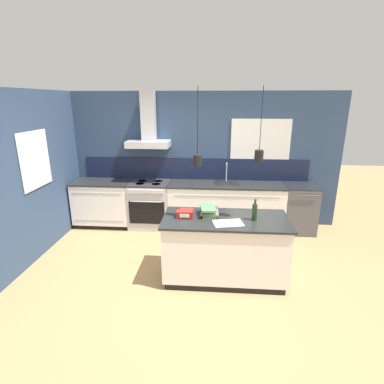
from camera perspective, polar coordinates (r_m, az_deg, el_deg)
ground_plane at (r=4.55m, az=-1.20°, el=-15.29°), size 16.00×16.00×0.00m
wall_back at (r=5.93m, az=0.10°, el=6.64°), size 5.60×2.18×2.60m
wall_left at (r=5.44m, az=-26.94°, el=3.25°), size 0.08×3.80×2.60m
counter_run_left at (r=6.25m, az=-16.46°, el=-2.00°), size 1.12×0.64×0.91m
counter_run_sink at (r=5.86m, az=6.42°, el=-2.67°), size 2.21×0.64×1.29m
oven_range at (r=5.98m, az=-7.98°, el=-2.37°), size 0.78×0.66×0.91m
dishwasher at (r=6.07m, az=19.64°, el=-2.94°), size 0.59×0.65×0.91m
kitchen_island at (r=4.27m, az=6.23°, el=-10.61°), size 1.70×0.81×0.91m
bottle_on_island at (r=4.03m, az=11.83°, el=-3.68°), size 0.07×0.07×0.29m
book_stack at (r=4.15m, az=3.20°, el=-3.60°), size 0.27×0.38×0.12m
red_supply_box at (r=4.09m, az=-1.27°, el=-4.10°), size 0.22×0.18×0.10m
paper_pile at (r=3.92m, az=6.89°, el=-5.89°), size 0.42×0.32×0.01m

